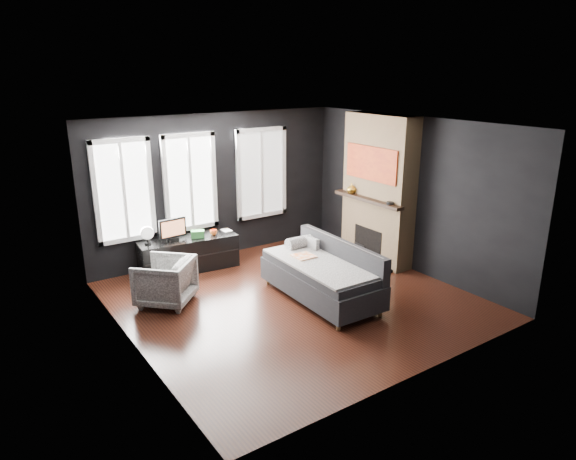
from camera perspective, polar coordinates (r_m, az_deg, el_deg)
floor at (r=8.09m, az=0.62°, el=-7.77°), size 5.00×5.00×0.00m
ceiling at (r=7.35m, az=0.69°, el=11.63°), size 5.00×5.00×0.00m
wall_back at (r=9.70m, az=-7.89°, el=4.82°), size 5.00×0.02×2.70m
wall_left at (r=6.57m, az=-17.52°, el=-2.01°), size 0.02×5.00×2.70m
wall_right at (r=9.23m, az=13.50°, el=3.85°), size 0.02×5.00×2.70m
windows at (r=9.30m, az=-10.55°, el=10.60°), size 4.00×0.16×1.76m
fireplace at (r=9.49m, az=10.01°, el=4.44°), size 0.70×1.62×2.70m
sofa at (r=7.96m, az=3.67°, el=-4.69°), size 1.10×2.12×0.90m
stripe_pillow at (r=8.46m, az=2.59°, el=-1.87°), size 0.10×0.33×0.32m
armchair at (r=8.05m, az=-13.51°, el=-5.33°), size 1.05×1.05×0.79m
media_console at (r=9.32m, az=-10.98°, el=-2.63°), size 1.77×0.70×0.59m
monitor at (r=9.08m, az=-12.70°, el=0.21°), size 0.51×0.15×0.45m
desk_fan at (r=9.01m, az=-15.36°, el=-0.55°), size 0.27×0.27×0.32m
mug at (r=9.29m, az=-8.28°, el=-0.19°), size 0.16×0.14×0.13m
book at (r=9.46m, az=-7.31°, el=0.44°), size 0.16×0.02×0.21m
storage_box at (r=9.21m, az=-10.01°, el=-0.43°), size 0.27×0.22×0.13m
mantel_vase at (r=9.65m, az=7.07°, el=4.61°), size 0.24×0.25×0.18m
mantel_clock at (r=8.96m, az=11.27°, el=2.95°), size 0.13×0.13×0.04m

